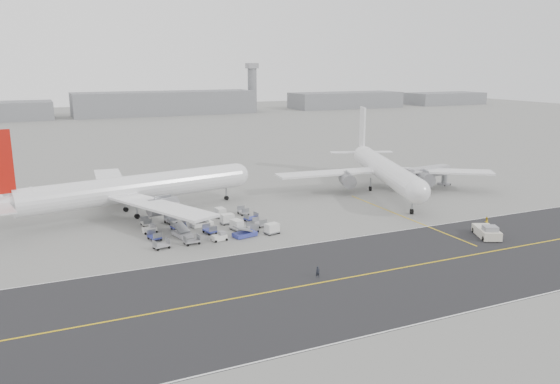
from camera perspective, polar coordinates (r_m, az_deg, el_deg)
name	(u,v)px	position (r m, az deg, el deg)	size (l,w,h in m)	color
ground	(279,244)	(93.65, -0.13, -5.45)	(700.00, 700.00, 0.00)	gray
taxiway	(361,275)	(81.08, 8.45, -8.61)	(220.00, 59.00, 0.03)	#262628
horizon_buildings	(150,115)	(348.64, -13.44, 7.84)	(520.00, 28.00, 28.00)	gray
control_tower	(252,86)	(372.14, -2.92, 11.00)	(7.00, 7.00, 31.25)	gray
airliner_a	(131,189)	(114.13, -15.28, 0.32)	(54.56, 53.49, 18.98)	white
airliner_b	(384,169)	(133.98, 10.82, 2.35)	(50.68, 51.62, 18.53)	white
pushback_tug	(487,232)	(103.64, 20.82, -3.91)	(5.52, 8.51, 2.46)	beige
jet_bridge	(427,173)	(139.89, 15.13, 1.95)	(14.77, 4.36, 5.52)	gray
gse_cluster	(207,230)	(102.42, -7.63, -3.93)	(27.65, 21.90, 2.05)	gray
stray_dolly	(253,231)	(100.82, -2.89, -4.11)	(1.63, 2.66, 1.63)	silver
ground_crew_a	(318,272)	(79.36, 3.97, -8.33)	(0.62, 0.40, 1.69)	black
ground_crew_b	(486,222)	(110.50, 20.74, -2.91)	(0.91, 0.71, 1.87)	yellow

